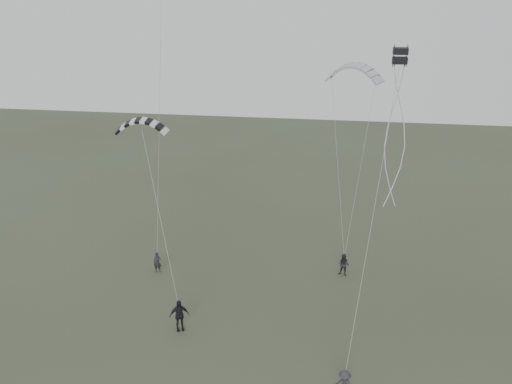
% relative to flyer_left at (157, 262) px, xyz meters
% --- Properties ---
extents(ground, '(140.00, 140.00, 0.00)m').
position_rel_flyer_left_xyz_m(ground, '(6.22, -6.91, -0.73)').
color(ground, '#38402C').
rests_on(ground, ground).
extents(flyer_left, '(0.60, 0.46, 1.47)m').
position_rel_flyer_left_xyz_m(flyer_left, '(0.00, 0.00, 0.00)').
color(flyer_left, black).
rests_on(flyer_left, ground).
extents(flyer_right, '(0.90, 0.79, 1.56)m').
position_rel_flyer_left_xyz_m(flyer_right, '(12.79, 2.07, 0.05)').
color(flyer_right, black).
rests_on(flyer_right, ground).
extents(flyer_center, '(1.18, 0.94, 1.87)m').
position_rel_flyer_left_xyz_m(flyer_center, '(3.91, -6.41, 0.20)').
color(flyer_center, black).
rests_on(flyer_center, ground).
extents(kite_pale_large, '(4.57, 3.14, 1.97)m').
position_rel_flyer_left_xyz_m(kite_pale_large, '(12.60, 8.33, 12.97)').
color(kite_pale_large, '#A4A6A9').
rests_on(kite_pale_large, flyer_right).
extents(kite_striped, '(3.10, 1.39, 1.30)m').
position_rel_flyer_left_xyz_m(kite_striped, '(0.98, -3.14, 10.56)').
color(kite_striped, black).
rests_on(kite_striped, flyer_center).
extents(kite_box, '(0.71, 0.76, 0.79)m').
position_rel_flyer_left_xyz_m(kite_box, '(14.88, -3.75, 14.30)').
color(kite_box, black).
rests_on(kite_box, flyer_far).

